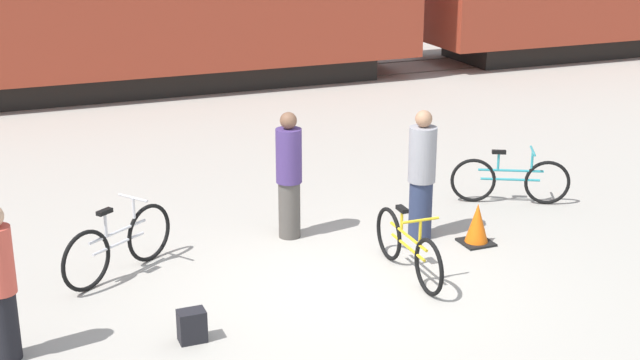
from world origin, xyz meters
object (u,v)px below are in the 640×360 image
(person_in_purple, at_px, (289,175))
(backpack, at_px, (192,326))
(traffic_cone, at_px, (477,225))
(bicycle_silver, at_px, (119,245))
(person_in_red, at_px, (0,283))
(bicycle_yellow, at_px, (408,248))
(person_in_grey, at_px, (422,175))
(bicycle_teal, at_px, (510,180))

(person_in_purple, relative_size, backpack, 4.99)
(traffic_cone, bearing_deg, person_in_purple, 152.55)
(bicycle_silver, relative_size, person_in_red, 0.91)
(bicycle_yellow, xyz_separation_m, person_in_purple, (-0.88, 1.69, 0.50))
(person_in_red, bearing_deg, person_in_grey, -93.59)
(bicycle_yellow, bearing_deg, bicycle_teal, 34.04)
(person_in_red, relative_size, traffic_cone, 2.92)
(bicycle_teal, relative_size, traffic_cone, 2.82)
(bicycle_teal, height_order, person_in_red, person_in_red)
(backpack, bearing_deg, person_in_purple, 50.59)
(bicycle_teal, distance_m, backpack, 5.82)
(person_in_grey, height_order, backpack, person_in_grey)
(person_in_grey, bearing_deg, person_in_red, 161.61)
(bicycle_teal, bearing_deg, person_in_purple, -179.36)
(bicycle_teal, bearing_deg, bicycle_silver, -175.78)
(person_in_red, distance_m, traffic_cone, 5.92)
(bicycle_yellow, height_order, bicycle_teal, bicycle_yellow)
(person_in_purple, bearing_deg, bicycle_teal, 126.17)
(bicycle_teal, xyz_separation_m, person_in_purple, (-3.43, -0.04, 0.50))
(traffic_cone, bearing_deg, backpack, -163.85)
(person_in_purple, bearing_deg, person_in_grey, 102.96)
(person_in_grey, bearing_deg, bicycle_yellow, -157.07)
(bicycle_yellow, relative_size, person_in_grey, 1.01)
(bicycle_teal, relative_size, person_in_purple, 0.92)
(bicycle_teal, bearing_deg, traffic_cone, -137.23)
(person_in_red, xyz_separation_m, person_in_grey, (5.25, 1.32, 0.05))
(bicycle_teal, height_order, traffic_cone, bicycle_teal)
(person_in_grey, distance_m, traffic_cone, 0.96)
(bicycle_teal, height_order, person_in_grey, person_in_grey)
(person_in_red, bearing_deg, person_in_purple, -79.30)
(bicycle_silver, xyz_separation_m, traffic_cone, (4.46, -0.74, -0.13))
(bicycle_teal, distance_m, bicycle_silver, 5.74)
(person_in_red, bearing_deg, traffic_cone, -99.39)
(backpack, relative_size, traffic_cone, 0.62)
(bicycle_silver, height_order, person_in_purple, person_in_purple)
(bicycle_teal, relative_size, backpack, 4.57)
(bicycle_silver, xyz_separation_m, person_in_red, (-1.37, -1.59, 0.43))
(bicycle_silver, distance_m, traffic_cone, 4.53)
(person_in_red, height_order, person_in_grey, person_in_grey)
(bicycle_teal, xyz_separation_m, person_in_grey, (-1.84, -0.70, 0.51))
(backpack, bearing_deg, person_in_red, 169.49)
(bicycle_teal, height_order, bicycle_silver, bicycle_silver)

